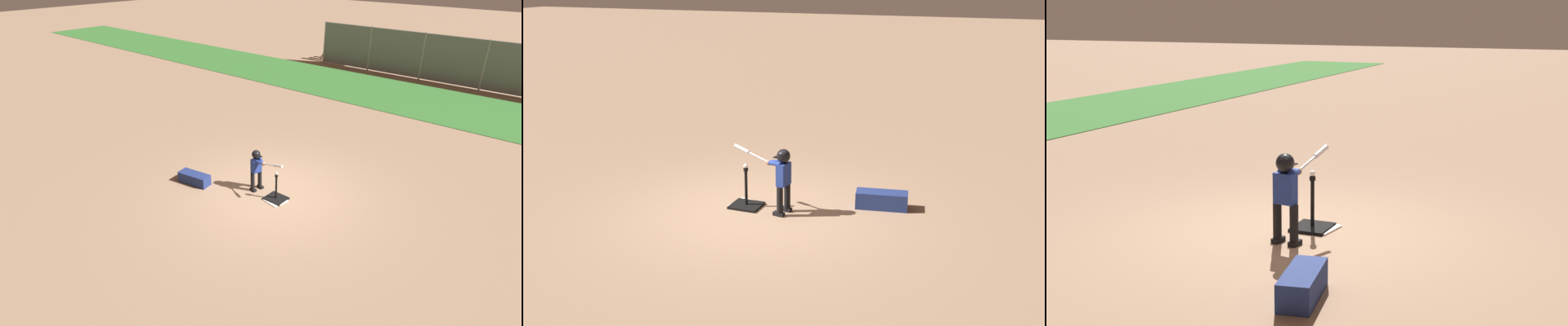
{
  "view_description": "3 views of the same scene",
  "coord_description": "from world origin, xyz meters",
  "views": [
    {
      "loc": [
        5.38,
        -6.77,
        5.26
      ],
      "look_at": [
        -0.33,
        -0.11,
        0.78
      ],
      "focal_mm": 28.0,
      "sensor_mm": 36.0,
      "label": 1
    },
    {
      "loc": [
        -3.82,
        8.36,
        3.74
      ],
      "look_at": [
        -0.52,
        -0.03,
        0.89
      ],
      "focal_mm": 42.0,
      "sensor_mm": 36.0,
      "label": 2
    },
    {
      "loc": [
        -7.81,
        -3.47,
        2.67
      ],
      "look_at": [
        -0.12,
        -0.24,
        0.91
      ],
      "focal_mm": 50.0,
      "sensor_mm": 36.0,
      "label": 3
    }
  ],
  "objects": [
    {
      "name": "equipment_bag",
      "position": [
        -1.89,
        -0.93,
        0.14
      ],
      "size": [
        0.88,
        0.46,
        0.28
      ],
      "primitive_type": "cube",
      "rotation": [
        0.0,
        0.0,
        0.17
      ],
      "color": "navy",
      "rests_on": "ground_plane"
    },
    {
      "name": "batting_tee",
      "position": [
        0.21,
        -0.17,
        0.08
      ],
      "size": [
        0.5,
        0.45,
        0.67
      ],
      "color": "black",
      "rests_on": "ground_plane"
    },
    {
      "name": "ground_plane",
      "position": [
        0.0,
        0.0,
        0.0
      ],
      "size": [
        90.0,
        90.0,
        0.0
      ],
      "primitive_type": "plane",
      "color": "#93755B"
    },
    {
      "name": "batter_child",
      "position": [
        -0.44,
        -0.12,
        0.68
      ],
      "size": [
        1.04,
        0.35,
        1.08
      ],
      "color": "black",
      "rests_on": "ground_plane"
    },
    {
      "name": "backstop_fence",
      "position": [
        0.0,
        12.68,
        1.13
      ],
      "size": [
        13.52,
        0.08,
        2.16
      ],
      "color": "#9E9EA3",
      "rests_on": "ground_plane"
    },
    {
      "name": "bleachers_left_center",
      "position": [
        0.3,
        15.01,
        0.5
      ],
      "size": [
        3.64,
        1.98,
        1.04
      ],
      "color": "#ADAFB7",
      "rests_on": "ground_plane"
    },
    {
      "name": "home_plate",
      "position": [
        0.25,
        -0.23,
        0.01
      ],
      "size": [
        0.5,
        0.5,
        0.02
      ],
      "primitive_type": "cube",
      "rotation": [
        0.0,
        0.0,
        -0.15
      ],
      "color": "white",
      "rests_on": "ground_plane"
    },
    {
      "name": "bleachers_far_left",
      "position": [
        -5.62,
        14.41,
        0.65
      ],
      "size": [
        2.82,
        2.55,
        1.32
      ],
      "color": "#ADAFB7",
      "rests_on": "ground_plane"
    },
    {
      "name": "baseball",
      "position": [
        0.21,
        -0.17,
        0.71
      ],
      "size": [
        0.07,
        0.07,
        0.07
      ],
      "primitive_type": "sphere",
      "color": "white",
      "rests_on": "batting_tee"
    },
    {
      "name": "grass_outfield_strip",
      "position": [
        0.0,
        9.53,
        0.01
      ],
      "size": [
        56.0,
        4.45,
        0.02
      ],
      "primitive_type": "cube",
      "color": "#33702D",
      "rests_on": "ground_plane"
    }
  ]
}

